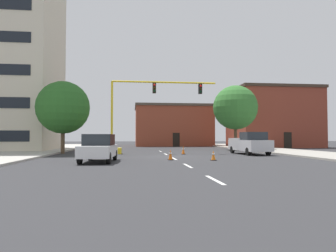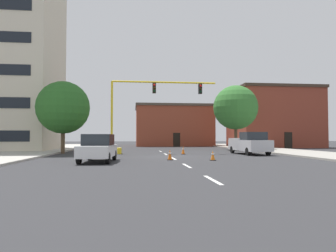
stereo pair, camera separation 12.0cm
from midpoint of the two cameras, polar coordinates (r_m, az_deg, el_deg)
ground_plane at (r=25.18m, az=0.30°, el=-5.62°), size 160.00×160.00×0.00m
sidewalk_left at (r=34.45m, az=-23.20°, el=-4.37°), size 6.00×56.00×0.14m
sidewalk_right at (r=36.58m, az=19.22°, el=-4.27°), size 6.00×56.00×0.14m
lane_stripe_seg_0 at (r=11.46m, az=8.65°, el=-9.92°), size 0.16×2.40×0.01m
lane_stripe_seg_1 at (r=16.79m, az=3.73°, el=-7.41°), size 0.16×2.40×0.01m
lane_stripe_seg_2 at (r=22.21m, az=1.21°, el=-6.09°), size 0.16×2.40×0.01m
lane_stripe_seg_3 at (r=27.66m, az=-0.31°, el=-5.29°), size 0.16×2.40×0.01m
lane_stripe_seg_4 at (r=33.13m, az=-1.32°, el=-4.74°), size 0.16×2.40×0.01m
building_brick_center at (r=53.41m, az=0.96°, el=0.03°), size 13.02×10.00×6.96m
building_row_right at (r=48.73m, az=19.08°, el=1.46°), size 12.09×9.26×8.85m
traffic_signal_gantry at (r=28.64m, az=-7.41°, el=-0.48°), size 10.74×1.20×6.83m
tree_left_near at (r=30.48m, az=-18.87°, el=3.28°), size 4.95×4.95×6.82m
tree_right_mid at (r=37.88m, az=12.59°, el=3.38°), size 5.36×5.36×7.80m
pickup_truck_silver at (r=28.43m, az=15.08°, el=-3.17°), size 2.19×5.47×1.99m
sedan_white_near_left at (r=19.71m, az=-12.73°, el=-3.99°), size 2.12×4.61×1.74m
traffic_cone_roadside_a at (r=27.53m, az=2.98°, el=-4.55°), size 0.36×0.36×0.74m
traffic_cone_roadside_b at (r=20.65m, az=8.53°, el=-5.46°), size 0.36×0.36×0.68m
traffic_cone_roadside_c at (r=20.76m, az=0.52°, el=-5.39°), size 0.36×0.36×0.73m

